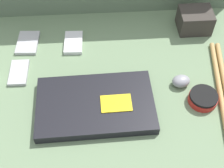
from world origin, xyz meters
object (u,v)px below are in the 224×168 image
speaker_puck (203,98)px  computer_mouse (181,82)px  phone_small (28,43)px  laptop (96,105)px  phone_silver (73,43)px  phone_black (19,73)px  camera_pouch (195,20)px

speaker_puck → computer_mouse: bearing=130.3°
speaker_puck → phone_small: speaker_puck is taller
laptop → phone_small: (-0.23, 0.28, -0.01)m
computer_mouse → phone_silver: computer_mouse is taller
computer_mouse → phone_black: 0.52m
phone_silver → camera_pouch: camera_pouch is taller
camera_pouch → laptop: bearing=-138.4°
laptop → camera_pouch: size_ratio=3.04×
computer_mouse → phone_silver: 0.40m
laptop → phone_black: (-0.24, 0.15, -0.01)m
phone_small → computer_mouse: bearing=-20.0°
phone_silver → phone_black: (-0.18, -0.12, -0.00)m
computer_mouse → camera_pouch: bearing=59.6°
phone_silver → phone_black: phone_silver is taller
speaker_puck → phone_silver: size_ratio=0.82×
laptop → phone_black: 0.29m
speaker_puck → phone_black: 0.59m
laptop → speaker_puck: 0.32m
phone_silver → laptop: bearing=-73.7°
phone_small → laptop: bearing=-47.6°
phone_silver → phone_small: 0.16m
phone_black → phone_silver: bearing=36.3°
phone_silver → phone_black: 0.21m
camera_pouch → speaker_puck: bearing=-97.8°
camera_pouch → phone_small: bearing=-175.9°
phone_small → phone_black: bearing=-92.9°
laptop → phone_silver: laptop is taller
phone_black → computer_mouse: bearing=-8.1°
phone_small → camera_pouch: size_ratio=0.98×
phone_black → phone_small: bearing=84.4°
phone_small → speaker_puck: bearing=-23.4°
computer_mouse → speaker_puck: bearing=-59.4°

